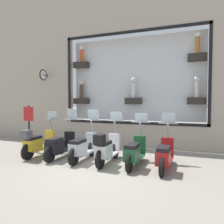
{
  "coord_description": "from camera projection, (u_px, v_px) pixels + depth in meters",
  "views": [
    {
      "loc": [
        -5.61,
        -2.57,
        1.94
      ],
      "look_at": [
        2.03,
        0.36,
        1.54
      ],
      "focal_mm": 35.0,
      "sensor_mm": 36.0,
      "label": 1
    }
  ],
  "objects": [
    {
      "name": "building_facade",
      "position": [
        133.0,
        54.0,
        9.41
      ],
      "size": [
        1.18,
        36.0,
        7.78
      ],
      "color": "#ADA08E",
      "rests_on": "ground_plane"
    },
    {
      "name": "scooter_white_2",
      "position": [
        107.0,
        149.0,
        6.7
      ],
      "size": [
        1.81,
        0.61,
        1.58
      ],
      "color": "black",
      "rests_on": "ground_plane"
    },
    {
      "name": "scooter_silver_3",
      "position": [
        82.0,
        147.0,
        7.07
      ],
      "size": [
        1.81,
        0.6,
        1.65
      ],
      "color": "black",
      "rests_on": "ground_plane"
    },
    {
      "name": "shop_sign_post",
      "position": [
        29.0,
        126.0,
        8.49
      ],
      "size": [
        0.36,
        0.45,
        1.78
      ],
      "color": "#232326",
      "rests_on": "ground_plane"
    },
    {
      "name": "scooter_green_1",
      "position": [
        135.0,
        152.0,
        6.44
      ],
      "size": [
        1.8,
        0.61,
        1.56
      ],
      "color": "black",
      "rests_on": "ground_plane"
    },
    {
      "name": "ground_plane",
      "position": [
        98.0,
        169.0,
        6.25
      ],
      "size": [
        120.0,
        120.0,
        0.0
      ],
      "primitive_type": "plane",
      "color": "gray"
    },
    {
      "name": "scooter_yellow_5",
      "position": [
        37.0,
        143.0,
        7.64
      ],
      "size": [
        1.81,
        0.61,
        1.55
      ],
      "color": "black",
      "rests_on": "ground_plane"
    },
    {
      "name": "scooter_black_4",
      "position": [
        60.0,
        146.0,
        7.38
      ],
      "size": [
        1.8,
        0.61,
        1.67
      ],
      "color": "black",
      "rests_on": "ground_plane"
    },
    {
      "name": "scooter_red_0",
      "position": [
        165.0,
        155.0,
        6.13
      ],
      "size": [
        1.8,
        0.61,
        1.58
      ],
      "color": "black",
      "rests_on": "ground_plane"
    }
  ]
}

